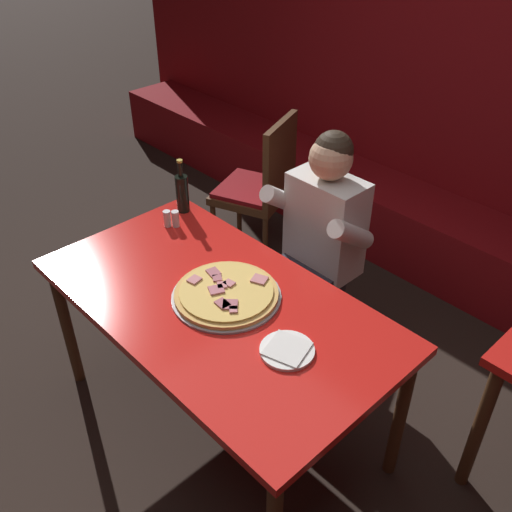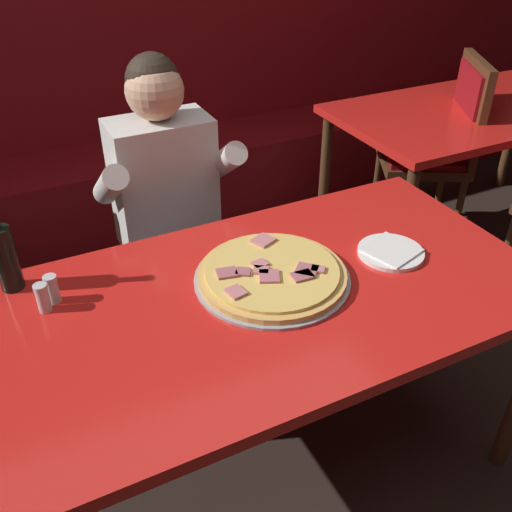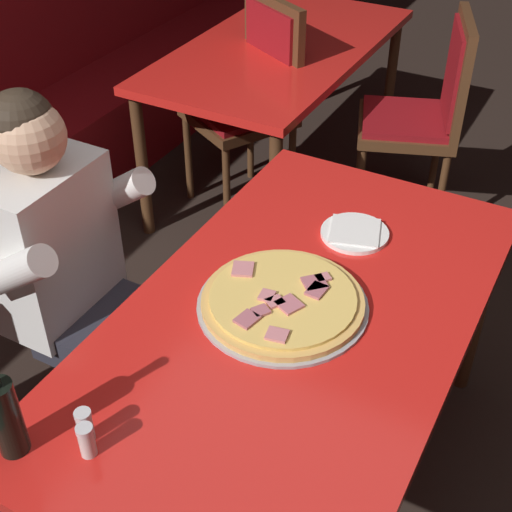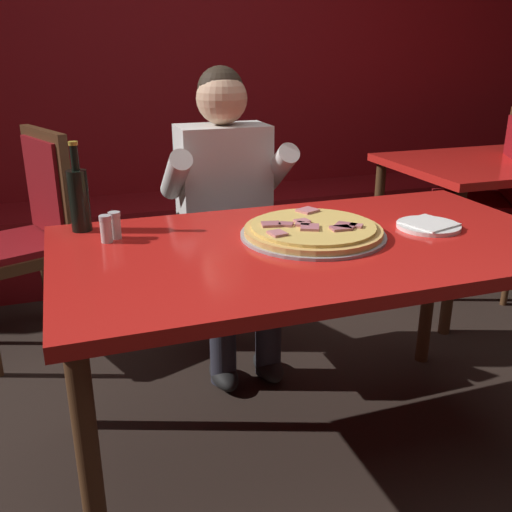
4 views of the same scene
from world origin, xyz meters
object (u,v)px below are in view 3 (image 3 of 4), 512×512
Objects in this scene: beer_bottle at (5,415)px; shaker_black_pepper at (87,442)px; pizza at (283,302)px; dining_chair_far_left at (253,92)px; shaker_oregano at (85,427)px; plate_white_paper at (354,232)px; main_dining_table at (294,336)px; diner_seated_blue_shirt at (77,272)px; dining_chair_side_aisle at (426,108)px; background_dining_table at (280,60)px.

shaker_black_pepper is (0.07, -0.15, -0.07)m from beer_bottle.
dining_chair_far_left is at bearing 31.30° from pizza.
plate_white_paper is at bearing -12.75° from shaker_oregano.
plate_white_paper is at bearing -17.59° from beer_bottle.
dining_chair_far_left is at bearing 32.29° from main_dining_table.
beer_bottle is at bearing 162.41° from plate_white_paper.
diner_seated_blue_shirt reaches higher than shaker_black_pepper.
pizza is 0.45× the size of dining_chair_far_left.
dining_chair_side_aisle reaches higher than background_dining_table.
dining_chair_side_aisle is (1.81, -0.53, -0.10)m from diner_seated_blue_shirt.
pizza is 1.91m from background_dining_table.
main_dining_table is 0.65m from shaker_black_pepper.
dining_chair_far_left reaches higher than shaker_black_pepper.
background_dining_table is at bearing 6.89° from diner_seated_blue_shirt.
beer_bottle is 2.47m from background_dining_table.
shaker_oregano is at bearing 167.25° from plate_white_paper.
shaker_black_pepper is 0.08× the size of dining_chair_side_aisle.
diner_seated_blue_shirt is at bearing 97.58° from pizza.
plate_white_paper is at bearing -54.86° from diner_seated_blue_shirt.
diner_seated_blue_shirt reaches higher than beer_bottle.
pizza is at bearing -148.70° from dining_chair_far_left.
plate_white_paper is 1.59m from background_dining_table.
diner_seated_blue_shirt is (0.61, 0.35, -0.18)m from beer_bottle.
plate_white_paper is 1.16m from beer_bottle.
plate_white_paper is 1.03m from shaker_oregano.
beer_bottle is 0.19× the size of background_dining_table.
shaker_oregano is at bearing 178.47° from dining_chair_side_aisle.
dining_chair_far_left is at bearing 169.14° from background_dining_table.
shaker_black_pepper is 0.07× the size of diner_seated_blue_shirt.
beer_bottle is 0.72m from diner_seated_blue_shirt.
pizza is 1.74m from dining_chair_side_aisle.
dining_chair_side_aisle is at bearing 5.51° from main_dining_table.
diner_seated_blue_shirt is at bearing 163.67° from dining_chair_side_aisle.
diner_seated_blue_shirt is at bearing 29.71° from beer_bottle.
dining_chair_side_aisle is 0.75m from background_dining_table.
background_dining_table is at bearing 16.58° from shaker_oregano.
plate_white_paper is at bearing -138.93° from dining_chair_far_left.
dining_chair_side_aisle is (1.32, 0.16, -0.18)m from plate_white_paper.
beer_bottle is 0.29× the size of dining_chair_side_aisle.
shaker_oregano is (0.03, 0.03, 0.00)m from shaker_black_pepper.
plate_white_paper is at bearing -144.95° from background_dining_table.
pizza is 2.22× the size of plate_white_paper.
dining_chair_far_left is at bearing 15.41° from beer_bottle.
shaker_black_pepper is at bearing 166.21° from pizza.
shaker_oregano is at bearing -137.52° from diner_seated_blue_shirt.
main_dining_table is 18.55× the size of shaker_black_pepper.
main_dining_table is 0.64m from shaker_oregano.
main_dining_table is at bearing -18.11° from shaker_black_pepper.
dining_chair_far_left reaches higher than dining_chair_side_aisle.
dining_chair_far_left is 0.66× the size of background_dining_table.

